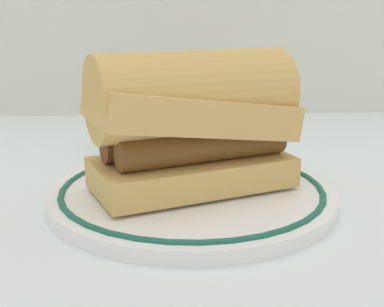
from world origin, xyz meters
TOP-DOWN VIEW (x-y plane):
  - ground_plane at (0.00, 0.00)m, footprint 1.50×1.50m
  - plate at (-0.01, -0.02)m, footprint 0.26×0.26m
  - sausage_sandwich at (-0.01, -0.02)m, footprint 0.20×0.15m
  - drinking_glass at (-0.08, 0.17)m, footprint 0.07×0.07m
  - salt_shaker at (0.00, 0.24)m, footprint 0.04×0.04m

SIDE VIEW (x-z plane):
  - ground_plane at x=0.00m, z-range 0.00..0.00m
  - plate at x=-0.01m, z-range 0.00..0.02m
  - salt_shaker at x=0.00m, z-range 0.00..0.08m
  - drinking_glass at x=-0.08m, z-range -0.01..0.10m
  - sausage_sandwich at x=-0.01m, z-range 0.02..0.14m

